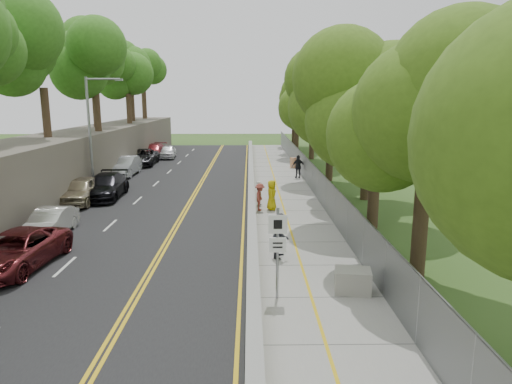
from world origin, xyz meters
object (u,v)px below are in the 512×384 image
object	(u,v)px
signpost	(278,243)
construction_barrel	(293,163)
person_far	(298,167)
car_2	(16,250)
painter_0	(272,195)
concrete_block	(353,281)
car_1	(50,223)
streetlight	(93,128)

from	to	relation	value
signpost	construction_barrel	bearing A→B (deg)	83.61
construction_barrel	person_far	xyz separation A→B (m)	(-0.10, -5.67, 0.48)
car_2	painter_0	size ratio (longest dim) A/B	2.89
concrete_block	car_1	world-z (taller)	car_1
streetlight	car_2	bearing A→B (deg)	-84.08
car_2	painter_0	bearing A→B (deg)	47.59
car_2	person_far	size ratio (longest dim) A/B	2.69
concrete_block	car_2	bearing A→B (deg)	169.02
car_2	painter_0	distance (m)	14.07
streetlight	car_1	bearing A→B (deg)	-84.42
signpost	car_1	world-z (taller)	signpost
car_2	painter_0	world-z (taller)	painter_0
signpost	concrete_block	size ratio (longest dim) A/B	2.56
car_1	person_far	world-z (taller)	person_far
car_1	person_far	distance (m)	21.18
streetlight	concrete_block	size ratio (longest dim) A/B	6.61
construction_barrel	painter_0	size ratio (longest dim) A/B	0.55
streetlight	person_far	size ratio (longest dim) A/B	4.15
concrete_block	painter_0	size ratio (longest dim) A/B	0.67
signpost	painter_0	world-z (taller)	signpost
construction_barrel	concrete_block	bearing A→B (deg)	-91.26
car_2	car_1	bearing A→B (deg)	102.24
car_1	painter_0	size ratio (longest dim) A/B	2.25
car_1	painter_0	xyz separation A→B (m)	(10.95, 5.13, 0.24)
person_far	concrete_block	bearing A→B (deg)	78.17
construction_barrel	person_far	size ratio (longest dim) A/B	0.51
streetlight	construction_barrel	size ratio (longest dim) A/B	8.18
streetlight	painter_0	world-z (taller)	streetlight
streetlight	concrete_block	bearing A→B (deg)	-49.54
signpost	streetlight	bearing A→B (deg)	124.08
construction_barrel	concrete_block	size ratio (longest dim) A/B	0.81
signpost	construction_barrel	distance (m)	29.23
streetlight	concrete_block	world-z (taller)	streetlight
car_1	painter_0	world-z (taller)	painter_0
painter_0	construction_barrel	bearing A→B (deg)	-3.57
signpost	car_2	xyz separation A→B (m)	(-10.05, 2.90, -1.20)
construction_barrel	painter_0	bearing A→B (deg)	-99.69
signpost	painter_0	size ratio (longest dim) A/B	1.73
streetlight	signpost	world-z (taller)	streetlight
construction_barrel	car_2	bearing A→B (deg)	-116.99
streetlight	car_2	xyz separation A→B (m)	(1.46, -14.11, -3.88)
streetlight	concrete_block	distance (m)	22.18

